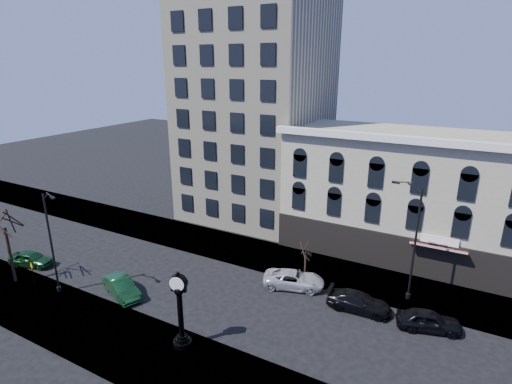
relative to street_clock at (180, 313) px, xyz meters
The scene contains 16 objects.
ground 7.18m from the street_clock, 107.28° to the left, with size 160.00×160.00×0.00m, color black.
sidewalk_far 14.74m from the street_clock, 97.86° to the left, with size 160.00×6.00×0.12m, color gray.
sidewalk_near 3.62m from the street_clock, 140.86° to the right, with size 160.00×6.00×0.12m, color gray.
cream_tower 31.35m from the street_clock, 107.77° to the left, with size 15.90×15.40×42.50m.
victorian_row 24.65m from the street_clock, 65.79° to the left, with size 22.60×11.19×12.50m.
street_clock is the anchor object (origin of this frame).
street_lamp_near 13.29m from the street_clock, behind, with size 2.29×0.80×9.01m.
street_lamp_far 18.30m from the street_clock, 48.09° to the left, with size 2.56×0.39×9.89m.
bare_tree_near 18.39m from the street_clock, behind, with size 4.75×4.75×8.15m.
bare_tree_far 13.31m from the street_clock, 73.75° to the left, with size 2.06×2.06×3.53m.
warning_sign 16.00m from the street_clock, behind, with size 0.66×0.28×2.13m.
car_near_a 19.78m from the street_clock, behind, with size 1.67×4.15×1.42m, color #143F1E.
car_near_b 8.90m from the street_clock, 162.67° to the left, with size 1.59×4.55×1.50m, color #143F1E.
car_far_a 11.26m from the street_clock, 70.99° to the left, with size 2.37×5.13×1.43m, color silver.
car_far_b 13.67m from the street_clock, 46.33° to the left, with size 1.99×4.90×1.42m, color black.
car_far_c 17.48m from the street_clock, 34.37° to the left, with size 1.77×4.40×1.50m, color black.
Camera 1 is at (17.04, -23.72, 18.25)m, focal length 28.00 mm.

